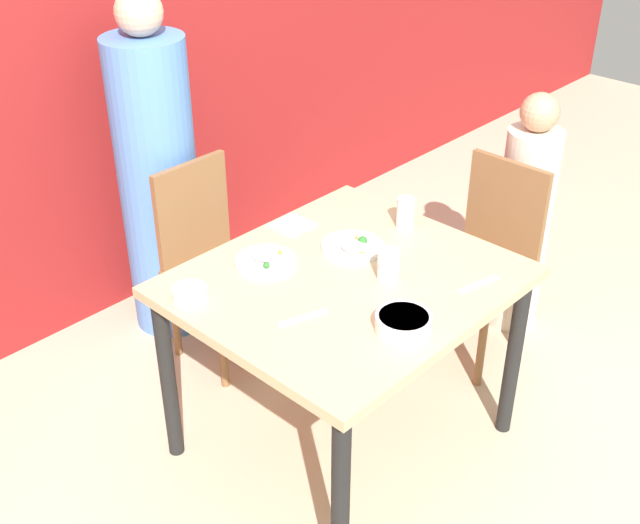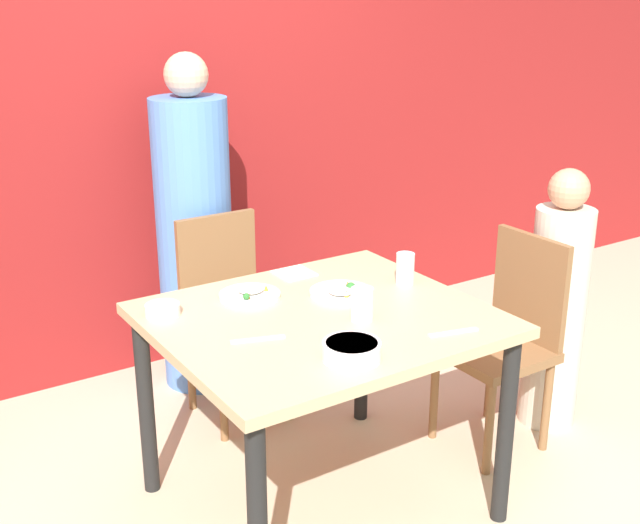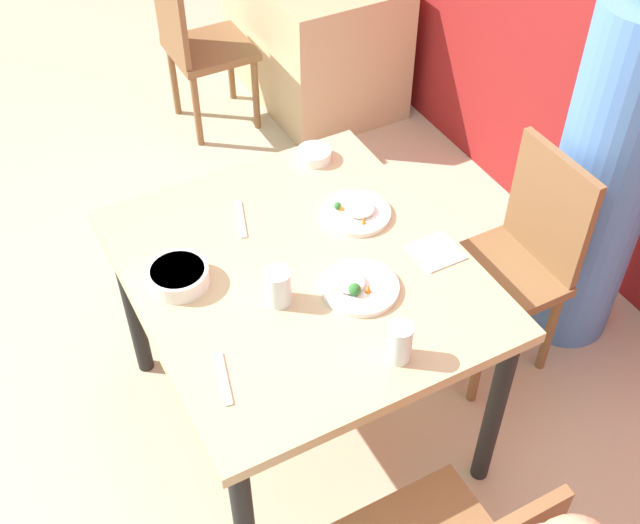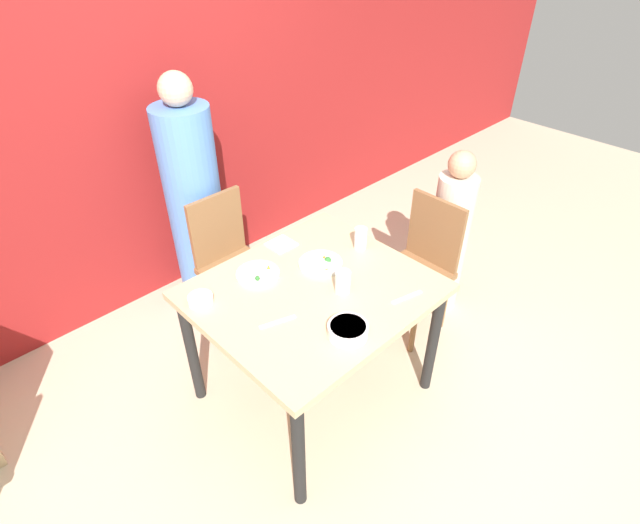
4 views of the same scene
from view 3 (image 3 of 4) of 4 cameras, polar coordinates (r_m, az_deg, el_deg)
ground_plane at (r=3.04m, az=-1.21°, el=-10.90°), size 10.00×10.00×0.00m
dining_table at (r=2.51m, az=-1.44°, el=-1.95°), size 1.13×0.99×0.78m
chair_adult_spot at (r=2.98m, az=13.67°, el=0.23°), size 0.40×0.40×0.90m
person_adult at (r=3.03m, az=19.57°, el=5.68°), size 0.35×0.35×1.59m
bowl_curry at (r=2.42m, az=-10.05°, el=-0.97°), size 0.18×0.18×0.06m
plate_rice_adult at (r=2.37m, az=2.70°, el=-1.75°), size 0.23×0.23×0.06m
plate_rice_child at (r=2.62m, az=2.64°, el=3.56°), size 0.23×0.23×0.04m
bowl_rice_small at (r=2.85m, az=-0.41°, el=7.67°), size 0.12×0.12×0.04m
glass_water_tall at (r=2.31m, az=-2.99°, el=-1.78°), size 0.08×0.08×0.12m
glass_water_short at (r=2.17m, az=5.68°, el=-5.73°), size 0.07×0.07×0.12m
napkin_folded at (r=2.52m, az=8.28°, el=0.73°), size 0.14×0.14×0.01m
fork_steel at (r=2.62m, az=-5.63°, el=3.03°), size 0.18×0.07×0.01m
spoon_steel at (r=2.18m, az=-6.85°, el=-8.22°), size 0.18×0.06×0.01m
background_table at (r=4.51m, az=-0.39°, el=15.95°), size 0.97×0.66×0.73m
chair_background at (r=4.22m, az=-8.79°, el=15.23°), size 0.40×0.40×0.90m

